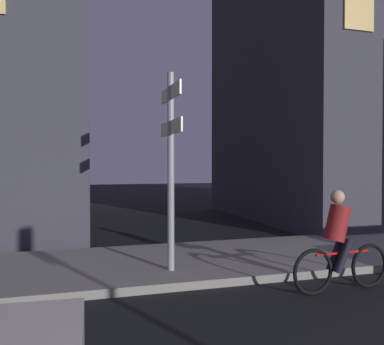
{
  "coord_description": "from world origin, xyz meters",
  "views": [
    {
      "loc": [
        -2.27,
        -0.64,
        2.02
      ],
      "look_at": [
        -0.08,
        6.5,
        1.86
      ],
      "focal_mm": 38.97,
      "sensor_mm": 36.0,
      "label": 1
    }
  ],
  "objects": [
    {
      "name": "signpost",
      "position": [
        -0.48,
        6.45,
        2.17
      ],
      "size": [
        0.12,
        1.44,
        3.47
      ],
      "color": "gray",
      "rests_on": "sidewalk_kerb"
    },
    {
      "name": "cyclist",
      "position": [
        1.86,
        4.9,
        0.75
      ],
      "size": [
        1.82,
        0.35,
        1.61
      ],
      "color": "black",
      "rests_on": "ground_plane"
    },
    {
      "name": "sidewalk_kerb",
      "position": [
        0.0,
        7.25,
        0.07
      ],
      "size": [
        40.0,
        3.21,
        0.14
      ],
      "primitive_type": "cube",
      "color": "gray",
      "rests_on": "ground_plane"
    },
    {
      "name": "building_right_block",
      "position": [
        9.19,
        12.75,
        6.62
      ],
      "size": [
        10.23,
        8.47,
        13.23
      ],
      "color": "#383842",
      "rests_on": "ground_plane"
    }
  ]
}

